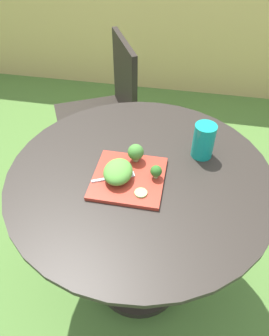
# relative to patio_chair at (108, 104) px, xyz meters

# --- Properties ---
(ground_plane) EXTENTS (12.00, 12.00, 0.00)m
(ground_plane) POSITION_rel_patio_chair_xyz_m (0.33, -0.78, -0.53)
(ground_plane) COLOR #4C7533
(bamboo_fence) EXTENTS (8.00, 0.08, 1.30)m
(bamboo_fence) POSITION_rel_patio_chair_xyz_m (0.33, 1.22, 0.12)
(bamboo_fence) COLOR tan
(bamboo_fence) RESTS_ON ground_plane
(patio_table) EXTENTS (0.97, 0.97, 0.75)m
(patio_table) POSITION_rel_patio_chair_xyz_m (0.33, -0.78, -0.02)
(patio_table) COLOR #28231E
(patio_table) RESTS_ON ground_plane
(patio_chair) EXTENTS (0.59, 0.59, 0.90)m
(patio_chair) POSITION_rel_patio_chair_xyz_m (0.00, 0.00, 0.00)
(patio_chair) COLOR black
(patio_chair) RESTS_ON ground_plane
(salad_plate) EXTENTS (0.25, 0.25, 0.01)m
(salad_plate) POSITION_rel_patio_chair_xyz_m (0.30, -0.82, 0.24)
(salad_plate) COLOR #AD3323
(salad_plate) RESTS_ON patio_table
(drinking_glass) EXTENTS (0.08, 0.08, 0.14)m
(drinking_glass) POSITION_rel_patio_chair_xyz_m (0.55, -0.64, 0.29)
(drinking_glass) COLOR #149989
(drinking_glass) RESTS_ON patio_table
(fork) EXTENTS (0.15, 0.08, 0.00)m
(fork) POSITION_rel_patio_chair_xyz_m (0.26, -0.83, 0.25)
(fork) COLOR silver
(fork) RESTS_ON salad_plate
(lettuce_mound) EXTENTS (0.10, 0.13, 0.06)m
(lettuce_mound) POSITION_rel_patio_chair_xyz_m (0.27, -0.83, 0.27)
(lettuce_mound) COLOR #519338
(lettuce_mound) RESTS_ON salad_plate
(broccoli_floret_0) EXTENTS (0.06, 0.06, 0.07)m
(broccoli_floret_0) POSITION_rel_patio_chair_xyz_m (0.31, -0.73, 0.28)
(broccoli_floret_0) COLOR #99B770
(broccoli_floret_0) RESTS_ON salad_plate
(broccoli_floret_1) EXTENTS (0.04, 0.04, 0.05)m
(broccoli_floret_1) POSITION_rel_patio_chair_xyz_m (0.39, -0.81, 0.27)
(broccoli_floret_1) COLOR #99B770
(broccoli_floret_1) RESTS_ON salad_plate
(cucumber_slice_0) EXTENTS (0.04, 0.04, 0.01)m
(cucumber_slice_0) POSITION_rel_patio_chair_xyz_m (0.36, -0.89, 0.25)
(cucumber_slice_0) COLOR #8EB766
(cucumber_slice_0) RESTS_ON salad_plate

